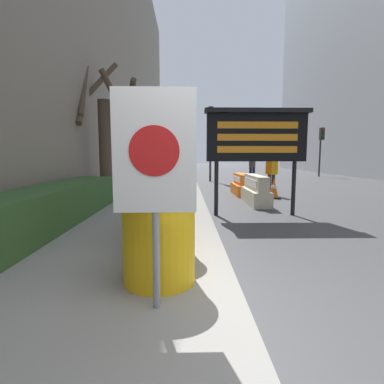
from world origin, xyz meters
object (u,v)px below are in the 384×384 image
at_px(jersey_barrier_cream, 256,191).
at_px(pedestrian_passerby, 272,170).
at_px(traffic_cone_mid, 264,189).
at_px(barrel_drum_back, 160,208).
at_px(warning_sign, 155,163).
at_px(barrel_drum_middle, 163,221).
at_px(traffic_light_near_curb, 211,128).
at_px(message_board, 256,137).
at_px(barrel_drum_foreground, 159,240).
at_px(pedestrian_worker, 252,163).
at_px(traffic_light_far_side, 321,141).
at_px(traffic_cone_near, 274,188).
at_px(jersey_barrier_orange_near, 242,185).

bearing_deg(jersey_barrier_cream, pedestrian_passerby, 62.30).
bearing_deg(traffic_cone_mid, barrel_drum_back, -119.63).
height_order(barrel_drum_back, traffic_cone_mid, barrel_drum_back).
bearing_deg(warning_sign, jersey_barrier_cream, 70.13).
bearing_deg(barrel_drum_middle, traffic_light_near_curb, 82.66).
bearing_deg(traffic_light_near_curb, message_board, -88.41).
height_order(barrel_drum_middle, warning_sign, warning_sign).
xyz_separation_m(barrel_drum_foreground, pedestrian_worker, (3.75, 12.62, 0.47)).
height_order(message_board, pedestrian_passerby, message_board).
bearing_deg(traffic_light_far_side, traffic_cone_mid, -122.58).
height_order(message_board, jersey_barrier_cream, message_board).
distance_m(warning_sign, traffic_cone_mid, 8.77).
xyz_separation_m(jersey_barrier_cream, traffic_light_near_curb, (-0.72, 8.25, 2.66)).
bearing_deg(barrel_drum_middle, traffic_cone_near, 61.99).
relative_size(pedestrian_worker, pedestrian_passerby, 1.12).
xyz_separation_m(barrel_drum_back, message_board, (2.13, 2.37, 1.32)).
bearing_deg(barrel_drum_foreground, pedestrian_worker, 73.47).
height_order(jersey_barrier_cream, traffic_light_near_curb, traffic_light_near_curb).
relative_size(jersey_barrier_cream, traffic_cone_near, 2.74).
height_order(warning_sign, pedestrian_passerby, warning_sign).
bearing_deg(barrel_drum_back, traffic_light_far_side, 58.44).
height_order(barrel_drum_foreground, warning_sign, warning_sign).
height_order(barrel_drum_back, traffic_light_near_curb, traffic_light_near_curb).
bearing_deg(jersey_barrier_cream, traffic_cone_near, 52.67).
bearing_deg(traffic_cone_near, barrel_drum_middle, -118.01).
relative_size(barrel_drum_middle, jersey_barrier_orange_near, 0.50).
xyz_separation_m(barrel_drum_back, jersey_barrier_cream, (2.57, 4.15, -0.21)).
height_order(traffic_cone_near, traffic_cone_mid, traffic_cone_near).
xyz_separation_m(jersey_barrier_cream, traffic_cone_mid, (0.67, 1.55, -0.09)).
xyz_separation_m(message_board, traffic_cone_mid, (1.11, 3.33, -1.63)).
bearing_deg(traffic_light_near_curb, jersey_barrier_cream, -85.04).
bearing_deg(jersey_barrier_cream, message_board, -103.81).
bearing_deg(jersey_barrier_cream, traffic_light_near_curb, 94.96).
bearing_deg(jersey_barrier_cream, warning_sign, -109.87).
distance_m(barrel_drum_back, traffic_light_far_side, 19.10).
height_order(jersey_barrier_orange_near, pedestrian_worker, pedestrian_worker).
xyz_separation_m(barrel_drum_foreground, traffic_cone_near, (3.32, 7.24, -0.25)).
relative_size(traffic_cone_near, traffic_light_near_curb, 0.17).
xyz_separation_m(barrel_drum_middle, pedestrian_worker, (3.77, 11.67, 0.47)).
bearing_deg(jersey_barrier_orange_near, traffic_cone_mid, -46.53).
bearing_deg(pedestrian_worker, traffic_cone_near, 14.39).
distance_m(barrel_drum_foreground, pedestrian_passerby, 8.74).
bearing_deg(barrel_drum_middle, jersey_barrier_orange_near, 71.67).
xyz_separation_m(barrel_drum_middle, message_board, (2.00, 3.31, 1.32)).
bearing_deg(barrel_drum_middle, message_board, 58.94).
bearing_deg(traffic_cone_near, message_board, -114.39).
distance_m(traffic_cone_near, traffic_light_far_side, 12.82).
distance_m(barrel_drum_middle, jersey_barrier_cream, 5.65).
height_order(message_board, traffic_cone_mid, message_board).
relative_size(jersey_barrier_orange_near, traffic_cone_near, 2.46).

